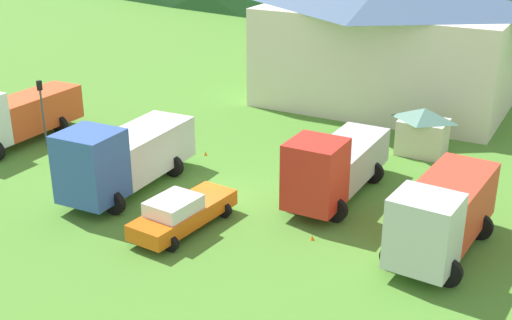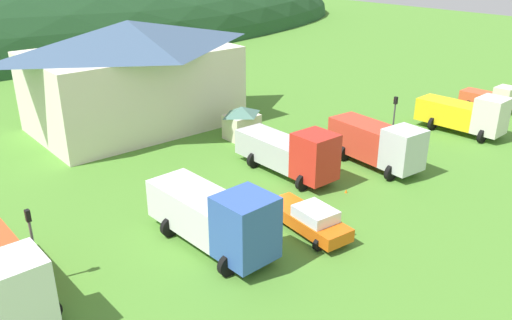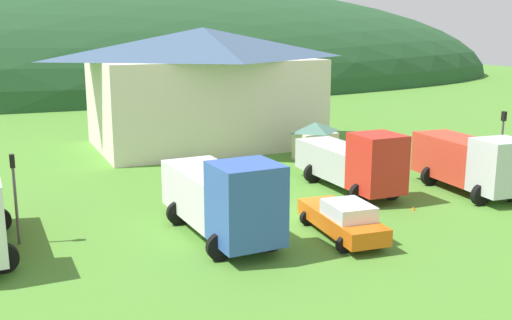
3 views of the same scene
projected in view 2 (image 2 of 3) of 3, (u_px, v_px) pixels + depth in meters
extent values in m
plane|color=#4C842D|center=(259.00, 212.00, 30.31)|extent=(200.00, 200.00, 0.00)
cube|color=silver|center=(133.00, 88.00, 43.56)|extent=(15.97, 10.48, 6.59)
pyramid|color=#3D5675|center=(128.00, 35.00, 41.84)|extent=(17.25, 11.31, 2.31)
cube|color=beige|center=(242.00, 127.00, 41.52)|extent=(2.53, 2.01, 1.96)
pyramid|color=#4C7A6B|center=(242.00, 111.00, 41.01)|extent=(2.73, 2.18, 0.69)
cube|color=white|center=(17.00, 292.00, 20.11)|extent=(2.29, 2.36, 2.97)
cube|color=black|center=(15.00, 279.00, 19.78)|extent=(1.24, 1.88, 0.95)
cylinder|color=black|center=(48.00, 312.00, 21.28)|extent=(1.10, 0.30, 1.10)
cylinder|color=black|center=(10.00, 261.00, 24.66)|extent=(1.10, 0.30, 1.10)
cube|color=#3356AD|center=(246.00, 227.00, 24.45)|extent=(2.63, 2.57, 3.19)
cube|color=black|center=(247.00, 215.00, 24.09)|extent=(1.44, 2.02, 1.02)
cube|color=silver|center=(195.00, 208.00, 27.38)|extent=(2.77, 5.66, 2.12)
cylinder|color=black|center=(262.00, 248.00, 25.76)|extent=(1.10, 0.30, 1.10)
cylinder|color=black|center=(228.00, 265.00, 24.37)|extent=(1.10, 0.30, 1.10)
cylinder|color=black|center=(203.00, 213.00, 29.05)|extent=(1.10, 0.30, 1.10)
cylinder|color=black|center=(170.00, 227.00, 27.65)|extent=(1.10, 0.30, 1.10)
cube|color=red|center=(315.00, 156.00, 32.83)|extent=(2.32, 2.37, 3.02)
cube|color=black|center=(317.00, 147.00, 32.49)|extent=(1.25, 1.90, 0.97)
cube|color=#B2B2B7|center=(273.00, 148.00, 35.90)|extent=(2.33, 5.61, 1.75)
cylinder|color=black|center=(325.00, 174.00, 34.02)|extent=(1.10, 0.30, 1.10)
cylinder|color=black|center=(303.00, 182.00, 32.81)|extent=(1.10, 0.30, 1.10)
cylinder|color=black|center=(275.00, 153.00, 37.43)|extent=(1.10, 0.30, 1.10)
cylinder|color=black|center=(254.00, 160.00, 36.23)|extent=(1.10, 0.30, 1.10)
cube|color=silver|center=(403.00, 150.00, 34.25)|extent=(2.51, 2.33, 2.79)
cube|color=black|center=(406.00, 141.00, 33.93)|extent=(1.39, 1.82, 0.89)
cube|color=red|center=(363.00, 138.00, 36.97)|extent=(2.70, 5.04, 2.32)
cylinder|color=black|center=(411.00, 165.00, 35.35)|extent=(1.10, 0.30, 1.10)
cylinder|color=black|center=(391.00, 173.00, 34.23)|extent=(1.10, 0.30, 1.10)
cylinder|color=black|center=(364.00, 147.00, 38.52)|extent=(1.10, 0.30, 1.10)
cylinder|color=black|center=(345.00, 153.00, 37.40)|extent=(1.10, 0.30, 1.10)
cube|color=silver|center=(491.00, 116.00, 40.80)|extent=(2.42, 2.21, 2.90)
cube|color=black|center=(494.00, 108.00, 40.48)|extent=(1.33, 1.74, 0.93)
cube|color=yellow|center=(448.00, 112.00, 43.36)|extent=(2.58, 5.08, 1.87)
cylinder|color=black|center=(493.00, 130.00, 41.99)|extent=(1.10, 0.30, 1.10)
cylinder|color=black|center=(482.00, 136.00, 40.72)|extent=(1.10, 0.30, 1.10)
cylinder|color=black|center=(444.00, 118.00, 44.86)|extent=(1.10, 0.30, 1.10)
cylinder|color=black|center=(433.00, 123.00, 43.58)|extent=(1.10, 0.30, 1.10)
cube|color=beige|center=(504.00, 98.00, 47.63)|extent=(2.02, 1.63, 2.05)
cube|color=black|center=(506.00, 93.00, 47.41)|extent=(1.11, 1.27, 0.66)
cube|color=#DB512D|center=(479.00, 98.00, 49.38)|extent=(2.11, 3.22, 1.15)
cylinder|color=black|center=(506.00, 107.00, 48.55)|extent=(0.80, 0.30, 0.80)
cylinder|color=black|center=(498.00, 110.00, 47.51)|extent=(0.80, 0.30, 0.80)
cylinder|color=black|center=(477.00, 101.00, 50.43)|extent=(0.80, 0.30, 0.80)
cylinder|color=black|center=(469.00, 104.00, 49.39)|extent=(0.80, 0.30, 0.80)
cube|color=orange|center=(307.00, 220.00, 28.09)|extent=(2.26, 5.49, 0.70)
cube|color=silver|center=(316.00, 214.00, 27.35)|extent=(1.84, 2.28, 0.62)
cylinder|color=black|center=(341.00, 235.00, 27.27)|extent=(0.68, 0.24, 0.68)
cylinder|color=black|center=(318.00, 244.00, 26.43)|extent=(0.68, 0.24, 0.68)
cylinder|color=black|center=(297.00, 209.00, 30.01)|extent=(0.68, 0.24, 0.68)
cylinder|color=black|center=(275.00, 216.00, 29.18)|extent=(0.68, 0.24, 0.68)
cylinder|color=#4C4C51|center=(35.00, 253.00, 23.35)|extent=(0.12, 0.12, 3.28)
cube|color=black|center=(28.00, 216.00, 22.61)|extent=(0.20, 0.24, 0.55)
sphere|color=yellow|center=(27.00, 214.00, 22.71)|extent=(0.14, 0.14, 0.14)
cylinder|color=#4C4C51|center=(393.00, 127.00, 39.00)|extent=(0.12, 0.12, 3.58)
cube|color=black|center=(396.00, 100.00, 38.20)|extent=(0.20, 0.24, 0.55)
sphere|color=red|center=(394.00, 100.00, 38.29)|extent=(0.14, 0.14, 0.14)
cone|color=orange|center=(346.00, 193.00, 32.69)|extent=(0.36, 0.36, 0.46)
cone|color=orange|center=(171.00, 202.00, 31.45)|extent=(0.36, 0.36, 0.50)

